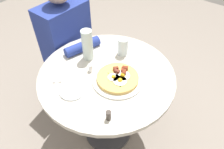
{
  "coord_description": "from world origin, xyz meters",
  "views": [
    {
      "loc": [
        -0.7,
        -0.61,
        1.61
      ],
      "look_at": [
        -0.0,
        -0.05,
        0.72
      ],
      "focal_mm": 33.23,
      "sensor_mm": 36.0,
      "label": 1
    }
  ],
  "objects_px": {
    "dining_table": "(107,90)",
    "pepper_shaker": "(108,115)",
    "person_seated": "(69,52)",
    "fork": "(60,72)",
    "salt_shaker": "(90,68)",
    "water_bottle": "(87,45)",
    "knife": "(55,72)",
    "bread_plate": "(72,90)",
    "breakfast_pizza": "(118,77)",
    "pizza_plate": "(118,80)",
    "water_glass": "(123,47)"
  },
  "relations": [
    {
      "from": "dining_table",
      "to": "pepper_shaker",
      "type": "height_order",
      "value": "pepper_shaker"
    },
    {
      "from": "person_seated",
      "to": "fork",
      "type": "bearing_deg",
      "value": -135.46
    },
    {
      "from": "fork",
      "to": "salt_shaker",
      "type": "distance_m",
      "value": 0.19
    },
    {
      "from": "water_bottle",
      "to": "pepper_shaker",
      "type": "distance_m",
      "value": 0.51
    },
    {
      "from": "salt_shaker",
      "to": "knife",
      "type": "bearing_deg",
      "value": 134.25
    },
    {
      "from": "person_seated",
      "to": "bread_plate",
      "type": "distance_m",
      "value": 0.65
    },
    {
      "from": "dining_table",
      "to": "salt_shaker",
      "type": "distance_m",
      "value": 0.22
    },
    {
      "from": "breakfast_pizza",
      "to": "knife",
      "type": "height_order",
      "value": "breakfast_pizza"
    },
    {
      "from": "pizza_plate",
      "to": "fork",
      "type": "xyz_separation_m",
      "value": [
        -0.17,
        0.33,
        0.0
      ]
    },
    {
      "from": "bread_plate",
      "to": "salt_shaker",
      "type": "height_order",
      "value": "salt_shaker"
    },
    {
      "from": "person_seated",
      "to": "pizza_plate",
      "type": "height_order",
      "value": "person_seated"
    },
    {
      "from": "pizza_plate",
      "to": "bread_plate",
      "type": "bearing_deg",
      "value": 146.28
    },
    {
      "from": "person_seated",
      "to": "water_glass",
      "type": "height_order",
      "value": "person_seated"
    },
    {
      "from": "dining_table",
      "to": "breakfast_pizza",
      "type": "relative_size",
      "value": 3.4
    },
    {
      "from": "breakfast_pizza",
      "to": "knife",
      "type": "xyz_separation_m",
      "value": [
        -0.2,
        0.35,
        -0.02
      ]
    },
    {
      "from": "dining_table",
      "to": "pepper_shaker",
      "type": "distance_m",
      "value": 0.39
    },
    {
      "from": "pizza_plate",
      "to": "bread_plate",
      "type": "distance_m",
      "value": 0.28
    },
    {
      "from": "person_seated",
      "to": "dining_table",
      "type": "bearing_deg",
      "value": -104.87
    },
    {
      "from": "breakfast_pizza",
      "to": "water_glass",
      "type": "bearing_deg",
      "value": 30.74
    },
    {
      "from": "pizza_plate",
      "to": "water_glass",
      "type": "height_order",
      "value": "water_glass"
    },
    {
      "from": "pizza_plate",
      "to": "pepper_shaker",
      "type": "xyz_separation_m",
      "value": [
        -0.24,
        -0.13,
        0.02
      ]
    },
    {
      "from": "person_seated",
      "to": "pepper_shaker",
      "type": "height_order",
      "value": "person_seated"
    },
    {
      "from": "dining_table",
      "to": "breakfast_pizza",
      "type": "distance_m",
      "value": 0.21
    },
    {
      "from": "pizza_plate",
      "to": "fork",
      "type": "height_order",
      "value": "pizza_plate"
    },
    {
      "from": "person_seated",
      "to": "breakfast_pizza",
      "type": "height_order",
      "value": "person_seated"
    },
    {
      "from": "knife",
      "to": "breakfast_pizza",
      "type": "bearing_deg",
      "value": -108.38
    },
    {
      "from": "breakfast_pizza",
      "to": "salt_shaker",
      "type": "distance_m",
      "value": 0.19
    },
    {
      "from": "person_seated",
      "to": "salt_shaker",
      "type": "distance_m",
      "value": 0.54
    },
    {
      "from": "fork",
      "to": "water_glass",
      "type": "xyz_separation_m",
      "value": [
        0.4,
        -0.19,
        0.05
      ]
    },
    {
      "from": "bread_plate",
      "to": "water_glass",
      "type": "bearing_deg",
      "value": -2.61
    },
    {
      "from": "breakfast_pizza",
      "to": "pepper_shaker",
      "type": "height_order",
      "value": "breakfast_pizza"
    },
    {
      "from": "breakfast_pizza",
      "to": "salt_shaker",
      "type": "xyz_separation_m",
      "value": [
        -0.04,
        0.19,
        -0.0
      ]
    },
    {
      "from": "dining_table",
      "to": "knife",
      "type": "relative_size",
      "value": 4.78
    },
    {
      "from": "breakfast_pizza",
      "to": "salt_shaker",
      "type": "relative_size",
      "value": 4.98
    },
    {
      "from": "breakfast_pizza",
      "to": "bread_plate",
      "type": "bearing_deg",
      "value": 146.26
    },
    {
      "from": "water_bottle",
      "to": "pepper_shaker",
      "type": "relative_size",
      "value": 3.64
    },
    {
      "from": "knife",
      "to": "fork",
      "type": "bearing_deg",
      "value": -90.0
    },
    {
      "from": "knife",
      "to": "water_bottle",
      "type": "distance_m",
      "value": 0.27
    },
    {
      "from": "dining_table",
      "to": "breakfast_pizza",
      "type": "height_order",
      "value": "breakfast_pizza"
    },
    {
      "from": "fork",
      "to": "knife",
      "type": "bearing_deg",
      "value": 90.0
    },
    {
      "from": "person_seated",
      "to": "bread_plate",
      "type": "bearing_deg",
      "value": -127.86
    },
    {
      "from": "knife",
      "to": "water_bottle",
      "type": "bearing_deg",
      "value": -62.35
    },
    {
      "from": "bread_plate",
      "to": "fork",
      "type": "bearing_deg",
      "value": 71.38
    },
    {
      "from": "pizza_plate",
      "to": "person_seated",
      "type": "bearing_deg",
      "value": 76.69
    },
    {
      "from": "dining_table",
      "to": "salt_shaker",
      "type": "xyz_separation_m",
      "value": [
        -0.05,
        0.09,
        0.19
      ]
    },
    {
      "from": "breakfast_pizza",
      "to": "water_glass",
      "type": "height_order",
      "value": "water_glass"
    },
    {
      "from": "fork",
      "to": "pizza_plate",
      "type": "bearing_deg",
      "value": -110.3
    },
    {
      "from": "bread_plate",
      "to": "water_bottle",
      "type": "xyz_separation_m",
      "value": [
        0.28,
        0.13,
        0.1
      ]
    },
    {
      "from": "pizza_plate",
      "to": "fork",
      "type": "relative_size",
      "value": 1.72
    },
    {
      "from": "pepper_shaker",
      "to": "knife",
      "type": "bearing_deg",
      "value": 84.5
    }
  ]
}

